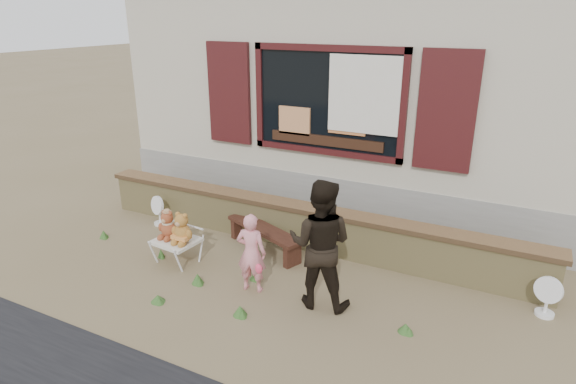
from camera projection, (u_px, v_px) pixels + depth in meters
The scene contains 12 objects.
ground at pixel (268, 274), 6.54m from camera, with size 80.00×80.00×0.00m, color brown.
shopfront at pixel (375, 84), 9.60m from camera, with size 8.04×5.13×4.00m.
brick_wall at pixel (300, 225), 7.26m from camera, with size 7.10×0.36×0.67m.
bench at pixel (264, 234), 7.13m from camera, with size 1.44×0.82×0.37m.
folding_chair at pixel (177, 242), 6.76m from camera, with size 0.63×0.57×0.35m.
teddy_bear_left at pixel (168, 224), 6.75m from camera, with size 0.31×0.27×0.42m, color brown, non-canonical shape.
teddy_bear_right at pixel (182, 227), 6.60m from camera, with size 0.33×0.29×0.45m, color olive, non-canonical shape.
child at pixel (251, 253), 6.01m from camera, with size 0.38×0.25×1.05m, color pink.
adult at pixel (320, 244), 5.63m from camera, with size 0.78×0.61×1.60m, color black.
fan_left at pixel (159, 210), 8.01m from camera, with size 0.33×0.22×0.51m.
fan_right at pixel (548, 296), 5.58m from camera, with size 0.33×0.22×0.51m.
grass_tufts at pixel (217, 284), 6.20m from camera, with size 5.01×1.18×0.15m.
Camera 1 is at (2.82, -5.01, 3.34)m, focal length 30.00 mm.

